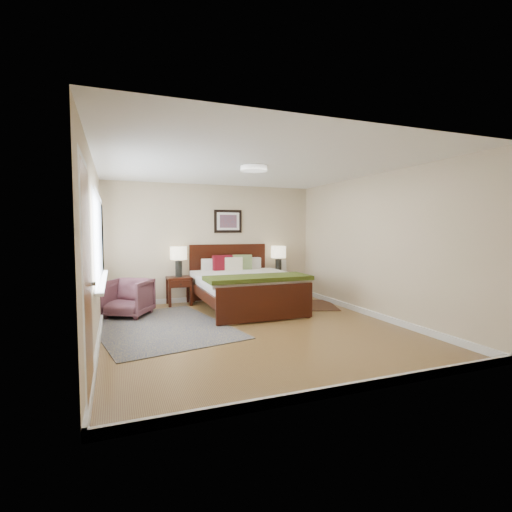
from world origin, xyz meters
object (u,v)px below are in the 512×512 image
Objects in this scene: nightstand_left at (179,283)px; lamp_left at (179,256)px; nightstand_right at (279,283)px; lamp_right at (278,254)px; rug_persian at (161,327)px; bed at (244,281)px; armchair at (128,298)px.

nightstand_left is 0.95× the size of lamp_left.
lamp_left is at bearing 90.00° from nightstand_left.
nightstand_right is 0.64m from lamp_right.
nightstand_left is at bearing 60.17° from rug_persian.
lamp_right is at bearing 0.00° from lamp_left.
nightstand_right is 0.21× the size of rug_persian.
rug_persian is at bearing -148.86° from lamp_right.
bed is 3.99× the size of nightstand_right.
lamp_left reaches higher than armchair.
lamp_right is 0.23× the size of rug_persian.
bed is at bearing -142.21° from lamp_right.
rug_persian is at bearing -108.60° from nightstand_left.
lamp_right is at bearing 42.28° from armchair.
lamp_right is at bearing 90.00° from nightstand_right.
lamp_left is (-2.23, 0.01, 0.66)m from nightstand_right.
nightstand_right is at bearing 0.22° from nightstand_left.
lamp_left is at bearing 180.00° from lamp_right.
nightstand_left is at bearing -90.00° from lamp_left.
bed is 1.48m from lamp_left.
lamp_left is at bearing 142.01° from bed.
lamp_left is 0.23× the size of rug_persian.
bed is 1.40m from nightstand_left.
nightstand_left is 1.24m from armchair.
lamp_right is 3.39m from armchair.
rug_persian is at bearing -35.18° from armchair.
nightstand_left is at bearing -179.78° from nightstand_right.
lamp_left is at bearing 60.38° from rug_persian.
armchair is at bearing -167.20° from lamp_right.
nightstand_left reaches higher than rug_persian.
nightstand_left is 0.79× the size of armchair.
armchair is at bearing 176.45° from bed.
nightstand_right is 0.92× the size of lamp_right.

